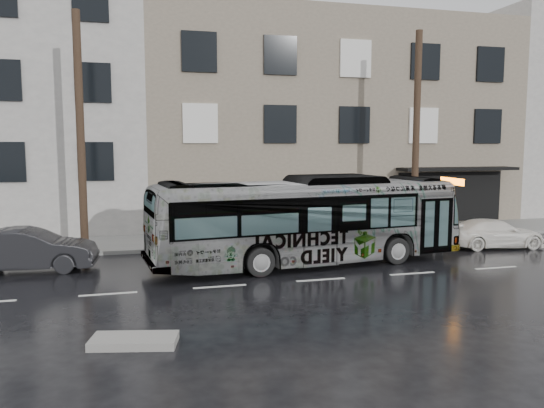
% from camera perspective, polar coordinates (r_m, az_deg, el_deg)
% --- Properties ---
extents(ground, '(120.00, 120.00, 0.00)m').
position_cam_1_polar(ground, '(19.20, 2.71, -6.33)').
color(ground, black).
rests_on(ground, ground).
extents(sidewalk, '(90.00, 3.60, 0.15)m').
position_cam_1_polar(sidewalk, '(23.82, -0.79, -3.65)').
color(sidewalk, gray).
rests_on(sidewalk, ground).
extents(building_taupe, '(20.00, 12.00, 11.00)m').
position_cam_1_polar(building_taupe, '(32.38, 4.56, 8.63)').
color(building_taupe, gray).
rests_on(building_taupe, ground).
extents(utility_pole_front, '(0.30, 0.30, 9.00)m').
position_cam_1_polar(utility_pole_front, '(24.39, 15.25, 7.17)').
color(utility_pole_front, '#3C2C1E').
rests_on(utility_pole_front, sidewalk).
extents(utility_pole_rear, '(0.30, 0.30, 9.00)m').
position_cam_1_polar(utility_pole_rear, '(21.27, -19.91, 7.16)').
color(utility_pole_rear, '#3C2C1E').
rests_on(utility_pole_rear, sidewalk).
extents(sign_post, '(0.06, 0.06, 2.40)m').
position_cam_1_polar(sign_post, '(25.11, 17.21, -0.47)').
color(sign_post, slate).
rests_on(sign_post, sidewalk).
extents(bus, '(11.46, 3.84, 3.13)m').
position_cam_1_polar(bus, '(18.76, 3.78, -1.77)').
color(bus, '#B2B2B2').
rests_on(bus, ground).
extents(white_sedan, '(4.19, 2.09, 1.17)m').
position_cam_1_polar(white_sedan, '(23.75, 22.82, -2.93)').
color(white_sedan, white).
rests_on(white_sedan, ground).
extents(dark_sedan, '(4.48, 1.86, 1.44)m').
position_cam_1_polar(dark_sedan, '(19.59, -24.73, -4.51)').
color(dark_sedan, black).
rests_on(dark_sedan, ground).
extents(slush_pile, '(1.93, 1.17, 0.18)m').
position_cam_1_polar(slush_pile, '(11.96, -14.61, -14.06)').
color(slush_pile, '#9A9892').
rests_on(slush_pile, ground).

